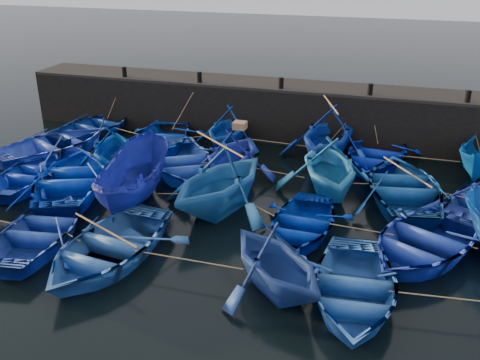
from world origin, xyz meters
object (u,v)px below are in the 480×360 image
(boat_0, at_px, (95,126))
(boat_13, at_px, (30,174))
(wooden_crate, at_px, (240,125))
(boat_8, at_px, (181,161))

(boat_0, relative_size, boat_13, 1.18)
(boat_0, bearing_deg, wooden_crate, 175.57)
(boat_13, distance_m, wooden_crate, 8.44)
(boat_0, height_order, boat_8, boat_8)
(boat_0, height_order, wooden_crate, wooden_crate)
(boat_13, relative_size, wooden_crate, 8.48)
(boat_8, xyz_separation_m, boat_13, (-5.20, -2.82, -0.10))
(boat_8, xyz_separation_m, wooden_crate, (2.51, 0.10, 1.72))
(boat_8, relative_size, wooden_crate, 10.47)
(boat_8, bearing_deg, boat_13, 178.56)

